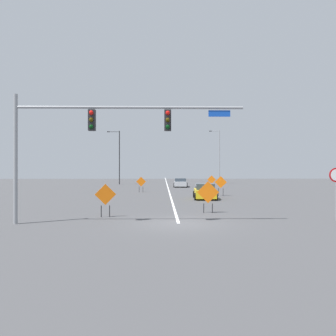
{
  "coord_description": "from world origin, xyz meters",
  "views": [
    {
      "loc": [
        -0.81,
        -16.51,
        2.75
      ],
      "look_at": [
        0.04,
        33.32,
        2.86
      ],
      "focal_mm": 35.24,
      "sensor_mm": 36.0,
      "label": 1
    }
  ],
  "objects": [
    {
      "name": "construction_sign_median_far",
      "position": [
        -3.33,
        22.34,
        1.13
      ],
      "size": [
        1.15,
        0.05,
        1.8
      ],
      "color": "orange",
      "rests_on": "ground"
    },
    {
      "name": "stop_sign",
      "position": [
        8.37,
        0.7,
        1.97
      ],
      "size": [
        0.76,
        0.07,
        2.8
      ],
      "color": "gray",
      "rests_on": "ground"
    },
    {
      "name": "car_silver_near",
      "position": [
        1.93,
        33.26,
        0.64
      ],
      "size": [
        2.26,
        4.56,
        1.32
      ],
      "color": "#B7BABF",
      "rests_on": "ground"
    },
    {
      "name": "car_yellow_mid",
      "position": [
        3.05,
        13.43,
        0.66
      ],
      "size": [
        2.2,
        4.06,
        1.41
      ],
      "color": "gold",
      "rests_on": "ground"
    },
    {
      "name": "traffic_signal_assembly",
      "position": [
        -4.26,
        -0.01,
        4.73
      ],
      "size": [
        11.47,
        0.44,
        6.47
      ],
      "color": "gray",
      "rests_on": "ground"
    },
    {
      "name": "construction_sign_right_lane",
      "position": [
        2.03,
        3.92,
        1.22
      ],
      "size": [
        1.37,
        0.11,
        1.98
      ],
      "color": "orange",
      "rests_on": "ground"
    },
    {
      "name": "street_lamp_mid_right",
      "position": [
        -8.5,
        41.28,
        5.15
      ],
      "size": [
        2.22,
        0.24,
        9.38
      ],
      "color": "black",
      "rests_on": "ground"
    },
    {
      "name": "construction_sign_median_near",
      "position": [
        -4.06,
        2.27,
        1.19
      ],
      "size": [
        1.18,
        0.29,
        1.89
      ],
      "color": "orange",
      "rests_on": "ground"
    },
    {
      "name": "construction_sign_right_shoulder",
      "position": [
        5.1,
        16.74,
        1.28
      ],
      "size": [
        1.2,
        0.33,
        2.0
      ],
      "color": "orange",
      "rests_on": "ground"
    },
    {
      "name": "ground",
      "position": [
        0.0,
        0.0,
        0.0
      ],
      "size": [
        147.85,
        147.85,
        0.0
      ],
      "primitive_type": "plane",
      "color": "#444447"
    },
    {
      "name": "road_centre_stripe",
      "position": [
        0.0,
        41.07,
        0.0
      ],
      "size": [
        0.16,
        82.14,
        0.01
      ],
      "color": "white",
      "rests_on": "ground"
    },
    {
      "name": "street_lamp_far_left",
      "position": [
        9.55,
        43.82,
        5.35
      ],
      "size": [
        1.96,
        0.24,
        9.82
      ],
      "color": "gray",
      "rests_on": "ground"
    },
    {
      "name": "construction_sign_left_shoulder",
      "position": [
        5.94,
        28.48,
        1.16
      ],
      "size": [
        1.17,
        0.26,
        1.85
      ],
      "color": "orange",
      "rests_on": "ground"
    }
  ]
}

